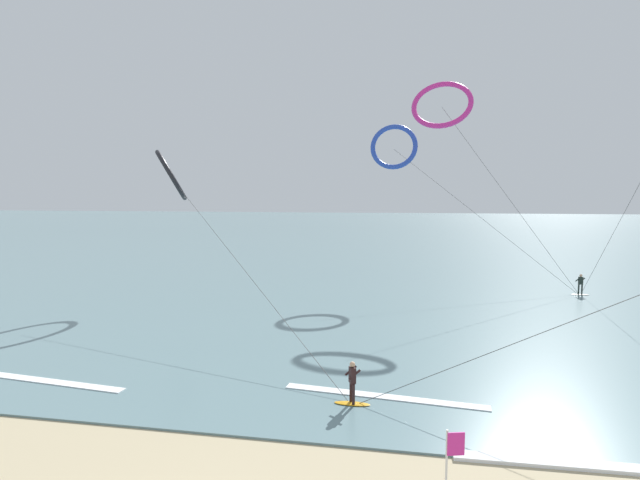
{
  "coord_description": "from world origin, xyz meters",
  "views": [
    {
      "loc": [
        5.28,
        -8.16,
        8.17
      ],
      "look_at": [
        0.0,
        21.52,
        5.3
      ],
      "focal_mm": 26.87,
      "sensor_mm": 36.0,
      "label": 1
    }
  ],
  "objects_px": {
    "kite_charcoal": "(171,175)",
    "kite_cobalt": "(394,147)",
    "kite_magenta": "(442,105)",
    "surfer_amber": "(352,386)",
    "beach_flag": "(451,459)",
    "surfer_ivory": "(580,286)"
  },
  "relations": [
    {
      "from": "beach_flag",
      "to": "surfer_ivory",
      "type": "bearing_deg",
      "value": 66.4
    },
    {
      "from": "kite_charcoal",
      "to": "kite_cobalt",
      "type": "xyz_separation_m",
      "value": [
        17.11,
        9.6,
        2.85
      ]
    },
    {
      "from": "surfer_amber",
      "to": "surfer_ivory",
      "type": "bearing_deg",
      "value": -60.27
    },
    {
      "from": "surfer_amber",
      "to": "kite_charcoal",
      "type": "distance_m",
      "value": 25.59
    },
    {
      "from": "kite_charcoal",
      "to": "surfer_amber",
      "type": "bearing_deg",
      "value": -163.0
    },
    {
      "from": "kite_magenta",
      "to": "surfer_amber",
      "type": "bearing_deg",
      "value": -90.62
    },
    {
      "from": "kite_magenta",
      "to": "kite_cobalt",
      "type": "height_order",
      "value": "kite_magenta"
    },
    {
      "from": "surfer_ivory",
      "to": "beach_flag",
      "type": "bearing_deg",
      "value": -128.07
    },
    {
      "from": "kite_cobalt",
      "to": "beach_flag",
      "type": "relative_size",
      "value": 7.62
    },
    {
      "from": "kite_cobalt",
      "to": "beach_flag",
      "type": "distance_m",
      "value": 34.95
    },
    {
      "from": "surfer_ivory",
      "to": "kite_cobalt",
      "type": "height_order",
      "value": "kite_cobalt"
    },
    {
      "from": "kite_cobalt",
      "to": "beach_flag",
      "type": "bearing_deg",
      "value": -82.63
    },
    {
      "from": "surfer_amber",
      "to": "kite_charcoal",
      "type": "xyz_separation_m",
      "value": [
        -16.32,
        17.61,
        8.85
      ]
    },
    {
      "from": "kite_magenta",
      "to": "kite_cobalt",
      "type": "bearing_deg",
      "value": 153.17
    },
    {
      "from": "surfer_ivory",
      "to": "beach_flag",
      "type": "relative_size",
      "value": 0.75
    },
    {
      "from": "kite_magenta",
      "to": "kite_cobalt",
      "type": "relative_size",
      "value": 1.03
    },
    {
      "from": "kite_charcoal",
      "to": "beach_flag",
      "type": "xyz_separation_m",
      "value": [
        19.46,
        -23.49,
        -8.14
      ]
    },
    {
      "from": "surfer_ivory",
      "to": "kite_charcoal",
      "type": "bearing_deg",
      "value": 175.76
    },
    {
      "from": "kite_cobalt",
      "to": "beach_flag",
      "type": "height_order",
      "value": "kite_cobalt"
    },
    {
      "from": "kite_charcoal",
      "to": "kite_cobalt",
      "type": "distance_m",
      "value": 19.83
    },
    {
      "from": "kite_magenta",
      "to": "kite_cobalt",
      "type": "xyz_separation_m",
      "value": [
        -3.99,
        3.05,
        -3.12
      ]
    },
    {
      "from": "surfer_ivory",
      "to": "surfer_amber",
      "type": "xyz_separation_m",
      "value": [
        -15.95,
        -23.43,
        0.0
      ]
    }
  ]
}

